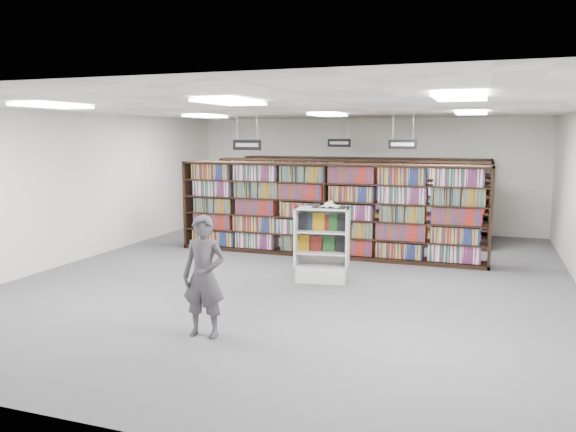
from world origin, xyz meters
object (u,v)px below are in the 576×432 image
(shopper, at_px, (204,276))
(bookshelf_row_near, at_px, (327,210))
(endcap_display, at_px, (322,256))
(open_book, at_px, (329,206))

(shopper, bearing_deg, bookshelf_row_near, 83.07)
(endcap_display, xyz_separation_m, open_book, (0.12, 0.03, 0.94))
(bookshelf_row_near, relative_size, shopper, 4.22)
(endcap_display, bearing_deg, shopper, -109.55)
(open_book, distance_m, shopper, 3.55)
(bookshelf_row_near, xyz_separation_m, shopper, (-0.19, -5.50, -0.22))
(open_book, relative_size, shopper, 0.38)
(endcap_display, bearing_deg, bookshelf_row_near, 95.35)
(endcap_display, relative_size, open_book, 2.23)
(bookshelf_row_near, bearing_deg, endcap_display, -76.69)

